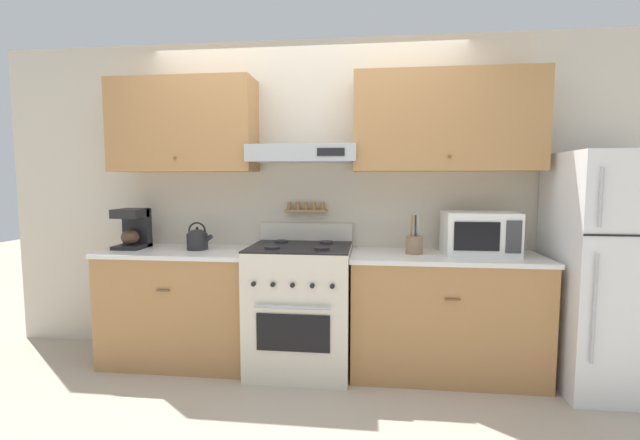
% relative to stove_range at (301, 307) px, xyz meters
% --- Properties ---
extents(ground_plane, '(16.00, 16.00, 0.00)m').
position_rel_stove_range_xyz_m(ground_plane, '(0.00, -0.27, -0.48)').
color(ground_plane, '#B2A38E').
extents(wall_back, '(5.20, 0.46, 2.55)m').
position_rel_stove_range_xyz_m(wall_back, '(0.05, 0.30, 1.01)').
color(wall_back, beige).
rests_on(wall_back, ground_plane).
extents(counter_left, '(1.17, 0.62, 0.89)m').
position_rel_stove_range_xyz_m(counter_left, '(-0.96, 0.04, -0.03)').
color(counter_left, '#AD7A47').
rests_on(counter_left, ground_plane).
extents(counter_right, '(1.38, 0.62, 0.89)m').
position_rel_stove_range_xyz_m(counter_right, '(1.07, 0.04, -0.03)').
color(counter_right, '#AD7A47').
rests_on(counter_right, ground_plane).
extents(stove_range, '(0.75, 0.69, 1.09)m').
position_rel_stove_range_xyz_m(stove_range, '(0.00, 0.00, 0.00)').
color(stove_range, beige).
rests_on(stove_range, ground_plane).
extents(refrigerator, '(0.67, 0.74, 1.62)m').
position_rel_stove_range_xyz_m(refrigerator, '(2.14, -0.04, 0.33)').
color(refrigerator, white).
rests_on(refrigerator, ground_plane).
extents(tea_kettle, '(0.21, 0.16, 0.22)m').
position_rel_stove_range_xyz_m(tea_kettle, '(-0.82, 0.06, 0.50)').
color(tea_kettle, '#232326').
rests_on(tea_kettle, counter_left).
extents(coffee_maker, '(0.21, 0.26, 0.32)m').
position_rel_stove_range_xyz_m(coffee_maker, '(-1.37, 0.09, 0.57)').
color(coffee_maker, black).
rests_on(coffee_maker, counter_left).
extents(microwave, '(0.51, 0.37, 0.31)m').
position_rel_stove_range_xyz_m(microwave, '(1.31, 0.07, 0.57)').
color(microwave, white).
rests_on(microwave, counter_right).
extents(utensil_crock, '(0.13, 0.13, 0.29)m').
position_rel_stove_range_xyz_m(utensil_crock, '(0.84, 0.06, 0.49)').
color(utensil_crock, '#8E7051').
rests_on(utensil_crock, counter_right).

